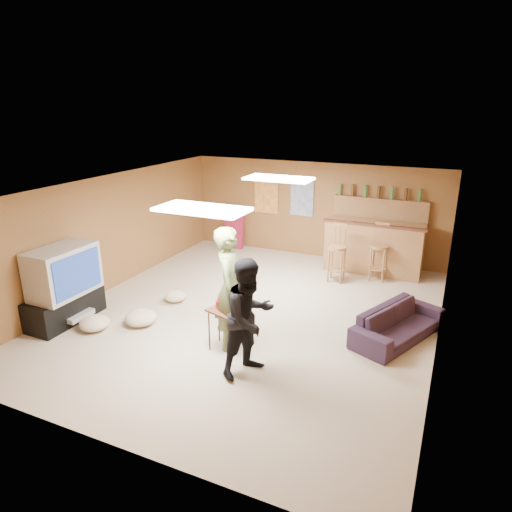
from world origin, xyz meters
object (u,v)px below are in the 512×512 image
at_px(bar_counter, 373,247).
at_px(tray_table, 226,329).
at_px(person_olive, 230,288).
at_px(person_black, 249,317).
at_px(sofa, 398,324).
at_px(tv_body, 63,271).

height_order(bar_counter, tray_table, bar_counter).
relative_size(person_olive, person_black, 1.14).
distance_m(person_olive, sofa, 2.66).
relative_size(bar_counter, person_olive, 1.08).
height_order(bar_counter, sofa, bar_counter).
bearing_deg(person_olive, tray_table, 153.47).
xyz_separation_m(tv_body, person_olive, (2.82, 0.43, 0.02)).
height_order(tv_body, tray_table, tv_body).
height_order(person_olive, tray_table, person_olive).
bearing_deg(tray_table, person_black, -35.87).
distance_m(person_black, sofa, 2.52).
relative_size(person_olive, tray_table, 2.93).
height_order(sofa, tray_table, tray_table).
height_order(tv_body, person_olive, person_olive).
distance_m(tv_body, tray_table, 2.87).
bearing_deg(tray_table, bar_counter, 71.89).
xyz_separation_m(person_black, tray_table, (-0.58, 0.42, -0.50)).
bearing_deg(person_olive, tv_body, 81.81).
xyz_separation_m(bar_counter, person_black, (-0.78, -4.56, 0.26)).
relative_size(bar_counter, sofa, 1.17).
bearing_deg(sofa, tv_body, 131.68).
distance_m(tv_body, person_olive, 2.85).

